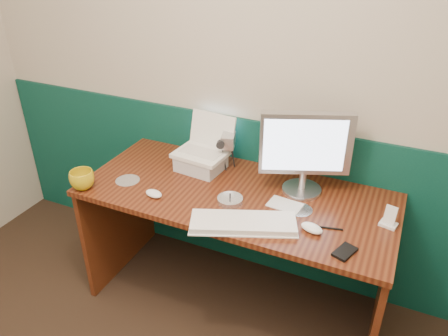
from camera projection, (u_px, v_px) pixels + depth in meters
The scene contains 19 objects.
back_wall at pixel (249, 75), 2.31m from camera, with size 3.50×0.04×2.50m, color #BDB2A0.
wainscot at pixel (245, 195), 2.67m from camera, with size 3.48×0.02×1.00m, color #083633.
desk at pixel (235, 250), 2.41m from camera, with size 1.60×0.70×0.75m, color #3C150B.
laptop_riser at pixel (201, 162), 2.42m from camera, with size 0.24×0.20×0.08m, color silver.
laptop at pixel (200, 137), 2.35m from camera, with size 0.27×0.21×0.23m, color white, non-canonical shape.
monitor at pixel (305, 153), 2.13m from camera, with size 0.44×0.13×0.44m, color #B9B9BE, non-canonical shape.
keyboard at pixel (243, 223), 1.98m from camera, with size 0.48×0.16×0.03m, color white.
mouse_right at pixel (312, 228), 1.94m from camera, with size 0.10×0.06×0.03m, color white.
mouse_left at pixel (154, 194), 2.19m from camera, with size 0.10×0.06×0.03m, color white.
mug at pixel (82, 180), 2.24m from camera, with size 0.13×0.13×0.10m, color gold.
camcorder at pixel (228, 152), 2.41m from camera, with size 0.09×0.13×0.20m, color #B4B4B9, non-canonical shape.
cd_spindle at pixel (230, 200), 2.14m from camera, with size 0.13×0.13×0.03m, color silver.
cd_loose_a at pixel (128, 180), 2.33m from camera, with size 0.13×0.13×0.00m, color silver.
cd_loose_b at pixel (300, 210), 2.09m from camera, with size 0.12×0.12×0.00m, color silver.
pen at pixel (326, 228), 1.97m from camera, with size 0.01×0.01×0.15m, color black.
papers at pixel (285, 205), 2.13m from camera, with size 0.16×0.11×0.00m, color silver.
dock at pixel (388, 224), 1.98m from camera, with size 0.07×0.06×0.01m, color white.
music_player at pixel (390, 215), 1.96m from camera, with size 0.05×0.01×0.09m, color white.
pda at pixel (345, 252), 1.82m from camera, with size 0.06×0.11×0.01m, color black.
Camera 1 is at (0.82, -0.36, 1.95)m, focal length 35.00 mm.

